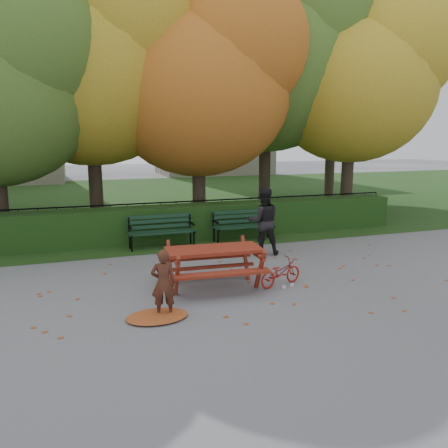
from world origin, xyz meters
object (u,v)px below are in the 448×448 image
object	(u,v)px
tree_b	(101,57)
tree_a	(0,78)
tree_g	(343,84)
picnic_table	(214,257)
tree_c	(210,78)
child	(163,283)
bench_right	(243,223)
bench_left	(161,228)
tree_e	(364,77)
tree_d	(279,53)
bicycle	(281,272)
adult	(263,221)

from	to	relation	value
tree_b	tree_a	bearing A→B (deg)	-156.95
tree_g	picnic_table	distance (m)	14.23
tree_c	child	distance (m)	8.74
bench_right	bench_left	bearing A→B (deg)	180.00
tree_b	tree_e	bearing A→B (deg)	-6.21
tree_b	tree_g	xyz separation A→B (m)	(10.78, 3.02, -0.03)
tree_a	child	size ratio (longest dim) A/B	6.51
tree_a	tree_c	size ratio (longest dim) A/B	0.94
tree_b	tree_d	distance (m)	6.37
tree_g	bench_right	distance (m)	10.61
tree_e	bench_left	bearing A→B (deg)	-165.19
tree_g	bench_left	world-z (taller)	tree_g
tree_g	bicycle	size ratio (longest dim) A/B	8.15
tree_e	tree_g	bearing A→B (deg)	65.60
bench_right	tree_e	bearing A→B (deg)	20.87
tree_b	bench_left	size ratio (longest dim) A/B	4.88
picnic_table	bicycle	world-z (taller)	picnic_table
child	tree_b	bearing A→B (deg)	-77.62
tree_a	child	world-z (taller)	tree_a
picnic_table	adult	xyz separation A→B (m)	(1.98, 2.01, 0.24)
tree_g	tree_d	bearing A→B (deg)	-150.39
tree_e	picnic_table	xyz separation A→B (m)	(-7.48, -5.69, -4.46)
bench_left	bench_right	world-z (taller)	same
bench_right	tree_g	bearing A→B (deg)	39.95
tree_b	tree_c	xyz separation A→B (m)	(3.28, -0.78, -0.58)
tree_g	tree_a	bearing A→B (deg)	-162.81
picnic_table	bicycle	size ratio (longest dim) A/B	1.89
bench_right	tree_b	bearing A→B (deg)	139.33
tree_d	picnic_table	size ratio (longest dim) A/B	4.83
tree_e	child	world-z (taller)	tree_e
tree_e	child	xyz separation A→B (m)	(-8.72, -6.81, -4.51)
tree_c	tree_d	bearing A→B (deg)	22.61
tree_b	child	distance (m)	9.17
bench_right	adult	bearing A→B (deg)	-92.55
tree_a	bench_right	size ratio (longest dim) A/B	4.16
child	adult	distance (m)	4.50
tree_c	adult	world-z (taller)	tree_c
tree_a	tree_e	bearing A→B (deg)	0.94
tree_g	bench_left	xyz separation A→B (m)	(-9.63, -6.06, -4.85)
tree_d	adult	xyz separation A→B (m)	(-2.85, -5.14, -5.11)
tree_g	picnic_table	world-z (taller)	tree_g
tree_e	tree_g	distance (m)	4.39
tree_e	child	bearing A→B (deg)	-141.98
tree_a	adult	distance (m)	8.01
child	adult	bearing A→B (deg)	-125.27
tree_a	picnic_table	world-z (taller)	tree_a
tree_e	bench_right	distance (m)	7.38
tree_a	adult	bearing A→B (deg)	-29.32
tree_b	tree_c	distance (m)	3.42
bench_left	bicycle	bearing A→B (deg)	-67.53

